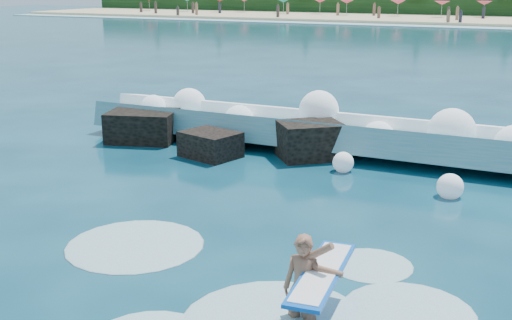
# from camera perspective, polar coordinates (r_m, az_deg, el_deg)

# --- Properties ---
(ground) EXTENTS (200.00, 200.00, 0.00)m
(ground) POSITION_cam_1_polar(r_m,az_deg,el_deg) (13.86, -9.26, -6.08)
(ground) COLOR #082E40
(ground) RESTS_ON ground
(beach) EXTENTS (140.00, 20.00, 0.40)m
(beach) POSITION_cam_1_polar(r_m,az_deg,el_deg) (88.95, 21.15, 11.45)
(beach) COLOR tan
(beach) RESTS_ON ground
(wet_band) EXTENTS (140.00, 5.00, 0.08)m
(wet_band) POSITION_cam_1_polar(r_m,az_deg,el_deg) (78.03, 20.40, 10.96)
(wet_band) COLOR silver
(wet_band) RESTS_ON ground
(treeline) EXTENTS (140.00, 4.00, 5.00)m
(treeline) POSITION_cam_1_polar(r_m,az_deg,el_deg) (98.82, 21.81, 13.05)
(treeline) COLOR black
(treeline) RESTS_ON ground
(breaking_wave) EXTENTS (16.66, 2.65, 1.44)m
(breaking_wave) POSITION_cam_1_polar(r_m,az_deg,el_deg) (19.95, 7.33, 2.24)
(breaking_wave) COLOR teal
(breaking_wave) RESTS_ON ground
(rock_cluster) EXTENTS (8.11, 3.14, 1.25)m
(rock_cluster) POSITION_cam_1_polar(r_m,az_deg,el_deg) (19.99, -3.90, 2.05)
(rock_cluster) COLOR black
(rock_cluster) RESTS_ON ground
(surfer_with_board) EXTENTS (0.99, 2.91, 1.72)m
(surfer_with_board) POSITION_cam_1_polar(r_m,az_deg,el_deg) (9.91, 4.57, -11.05)
(surfer_with_board) COLOR #915C43
(surfer_with_board) RESTS_ON ground
(wave_spray) EXTENTS (14.44, 4.20, 1.87)m
(wave_spray) POSITION_cam_1_polar(r_m,az_deg,el_deg) (19.47, 9.22, 2.85)
(wave_spray) COLOR white
(wave_spray) RESTS_ON ground
(surf_foam) EXTENTS (9.29, 5.70, 0.15)m
(surf_foam) POSITION_cam_1_polar(r_m,az_deg,el_deg) (10.86, -0.25, -12.25)
(surf_foam) COLOR silver
(surf_foam) RESTS_ON ground
(beach_umbrellas) EXTENTS (111.41, 6.83, 0.50)m
(beach_umbrellas) POSITION_cam_1_polar(r_m,az_deg,el_deg) (91.08, 21.37, 12.80)
(beach_umbrellas) COLOR red
(beach_umbrellas) RESTS_ON ground
(beachgoers) EXTENTS (100.82, 13.39, 1.92)m
(beachgoers) POSITION_cam_1_polar(r_m,az_deg,el_deg) (85.00, 21.15, 11.89)
(beachgoers) COLOR #3F332D
(beachgoers) RESTS_ON ground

